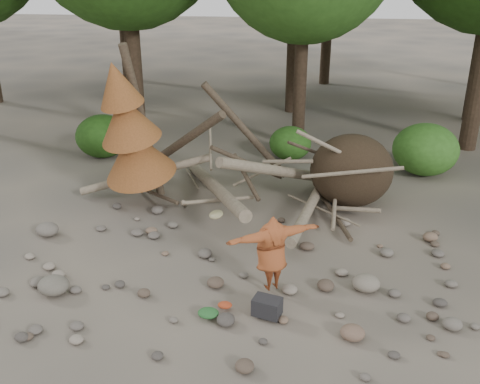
# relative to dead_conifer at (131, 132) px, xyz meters

# --- Properties ---
(ground) EXTENTS (120.00, 120.00, 0.00)m
(ground) POSITION_rel_dead_conifer_xyz_m (3.12, -3.37, -2.11)
(ground) COLOR #514C44
(ground) RESTS_ON ground
(deadfall_pile) EXTENTS (8.55, 5.24, 3.30)m
(deadfall_pile) POSITION_rel_dead_conifer_xyz_m (5.13, 0.87, -1.16)
(deadfall_pile) COLOR #332619
(deadfall_pile) RESTS_ON ground
(dead_conifer) EXTENTS (2.06, 2.16, 4.35)m
(dead_conifer) POSITION_rel_dead_conifer_xyz_m (0.00, 0.00, 0.00)
(dead_conifer) COLOR #4C3F30
(dead_conifer) RESTS_ON ground
(bush_left) EXTENTS (1.80, 1.80, 1.44)m
(bush_left) POSITION_rel_dead_conifer_xyz_m (-2.38, 3.83, -1.39)
(bush_left) COLOR #224C14
(bush_left) RESTS_ON ground
(bush_mid) EXTENTS (1.40, 1.40, 1.12)m
(bush_mid) POSITION_rel_dead_conifer_xyz_m (3.92, 4.43, -1.55)
(bush_mid) COLOR #2D601B
(bush_mid) RESTS_ON ground
(bush_right) EXTENTS (2.00, 2.00, 1.60)m
(bush_right) POSITION_rel_dead_conifer_xyz_m (8.12, 3.63, -1.31)
(bush_right) COLOR #387223
(bush_right) RESTS_ON ground
(frisbee_thrower) EXTENTS (2.21, 1.43, 1.60)m
(frisbee_thrower) POSITION_rel_dead_conifer_xyz_m (3.96, -3.56, -1.24)
(frisbee_thrower) COLOR #964622
(frisbee_thrower) RESTS_ON ground
(backpack) EXTENTS (0.59, 0.47, 0.34)m
(backpack) POSITION_rel_dead_conifer_xyz_m (3.97, -4.44, -1.94)
(backpack) COLOR black
(backpack) RESTS_ON ground
(cloth_green) EXTENTS (0.40, 0.33, 0.15)m
(cloth_green) POSITION_rel_dead_conifer_xyz_m (2.89, -4.64, -2.04)
(cloth_green) COLOR #245B28
(cloth_green) RESTS_ON ground
(cloth_orange) EXTENTS (0.28, 0.23, 0.10)m
(cloth_orange) POSITION_rel_dead_conifer_xyz_m (3.15, -4.32, -2.06)
(cloth_orange) COLOR #A2391B
(cloth_orange) RESTS_ON ground
(boulder_front_left) EXTENTS (0.63, 0.56, 0.38)m
(boulder_front_left) POSITION_rel_dead_conifer_xyz_m (-0.31, -4.26, -1.92)
(boulder_front_left) COLOR #676256
(boulder_front_left) RESTS_ON ground
(boulder_front_right) EXTENTS (0.44, 0.39, 0.26)m
(boulder_front_right) POSITION_rel_dead_conifer_xyz_m (5.51, -4.86, -1.98)
(boulder_front_right) COLOR brown
(boulder_front_right) RESTS_ON ground
(boulder_mid_right) EXTENTS (0.56, 0.51, 0.34)m
(boulder_mid_right) POSITION_rel_dead_conifer_xyz_m (5.86, -3.28, -1.94)
(boulder_mid_right) COLOR gray
(boulder_mid_right) RESTS_ON ground
(boulder_mid_left) EXTENTS (0.54, 0.49, 0.33)m
(boulder_mid_left) POSITION_rel_dead_conifer_xyz_m (-1.60, -1.93, -1.95)
(boulder_mid_left) COLOR #696259
(boulder_mid_left) RESTS_ON ground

